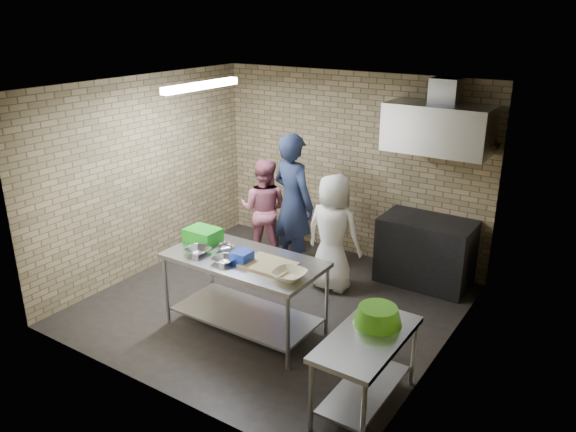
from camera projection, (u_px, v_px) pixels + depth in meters
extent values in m
plane|color=black|center=(273.00, 305.00, 7.05)|extent=(4.20, 4.20, 0.00)
plane|color=black|center=(270.00, 86.00, 6.12)|extent=(4.20, 4.20, 0.00)
cube|color=tan|center=(350.00, 166.00, 8.16)|extent=(4.20, 0.06, 2.70)
cube|color=tan|center=(144.00, 264.00, 5.02)|extent=(4.20, 0.06, 2.70)
cube|color=tan|center=(146.00, 176.00, 7.67)|extent=(0.06, 4.00, 2.70)
cube|color=tan|center=(447.00, 241.00, 5.51)|extent=(0.06, 4.00, 2.70)
cube|color=#BABDC1|center=(245.00, 294.00, 6.39)|extent=(1.79, 0.89, 0.89)
cube|color=silver|center=(365.00, 372.00, 5.14)|extent=(0.60, 1.20, 0.75)
cube|color=black|center=(426.00, 251.00, 7.50)|extent=(1.20, 0.70, 0.90)
cube|color=silver|center=(438.00, 128.00, 6.97)|extent=(1.30, 0.60, 0.60)
cube|color=#A5A8AD|center=(446.00, 90.00, 6.93)|extent=(0.35, 0.30, 0.30)
cube|color=#3F2B19|center=(465.00, 143.00, 7.02)|extent=(0.80, 0.20, 0.04)
cube|color=white|center=(201.00, 86.00, 6.65)|extent=(0.10, 1.25, 0.08)
cube|color=green|center=(203.00, 235.00, 6.66)|extent=(0.40, 0.30, 0.16)
cube|color=blue|center=(242.00, 257.00, 6.11)|extent=(0.20, 0.20, 0.13)
cube|color=#D9B97D|center=(269.00, 265.00, 6.03)|extent=(0.55, 0.42, 0.03)
imported|color=#AAABB1|center=(198.00, 251.00, 6.32)|extent=(0.28, 0.28, 0.07)
imported|color=#B2B5B9|center=(226.00, 248.00, 6.41)|extent=(0.22, 0.22, 0.07)
imported|color=silver|center=(224.00, 260.00, 6.10)|extent=(0.26, 0.26, 0.06)
imported|color=#F2E8C1|center=(289.00, 275.00, 5.74)|extent=(0.35, 0.35, 0.08)
cylinder|color=#B22619|center=(447.00, 132.00, 7.11)|extent=(0.07, 0.07, 0.18)
cylinder|color=green|center=(478.00, 137.00, 6.91)|extent=(0.06, 0.06, 0.15)
imported|color=#151735|center=(293.00, 204.00, 7.71)|extent=(0.81, 0.64, 1.96)
imported|color=#C0657A|center=(264.00, 209.00, 8.17)|extent=(0.87, 0.77, 1.51)
imported|color=white|center=(333.00, 233.00, 7.24)|extent=(0.77, 0.50, 1.56)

